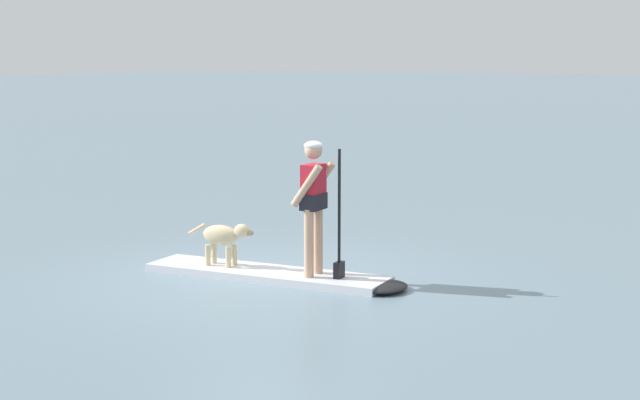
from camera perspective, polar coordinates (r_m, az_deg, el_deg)
The scene contains 4 objects.
ground_plane at distance 12.22m, azimuth -3.24°, elevation -4.67°, with size 400.00×400.00×0.00m, color slate.
paddleboard at distance 12.10m, azimuth -2.30°, elevation -4.55°, with size 3.56×1.77×0.10m.
person_paddler at distance 11.71m, azimuth -0.33°, elevation 0.13°, with size 0.67×0.58×1.68m.
dog at distance 12.42m, azimuth -5.77°, elevation -2.20°, with size 0.96×0.39×0.57m.
Camera 1 is at (8.69, -8.14, 2.73)m, focal length 53.38 mm.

